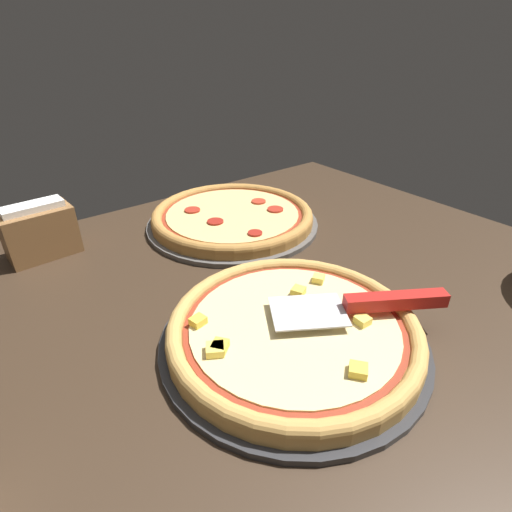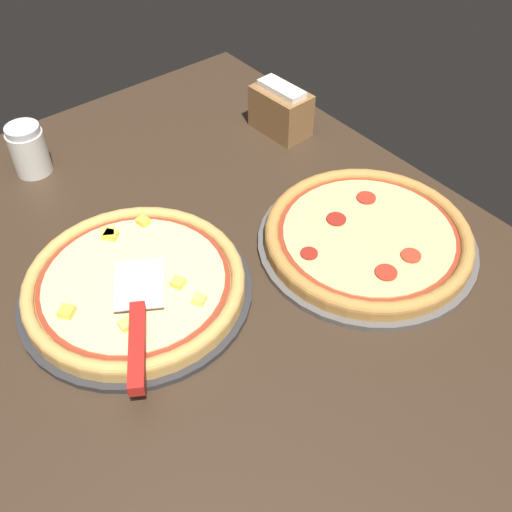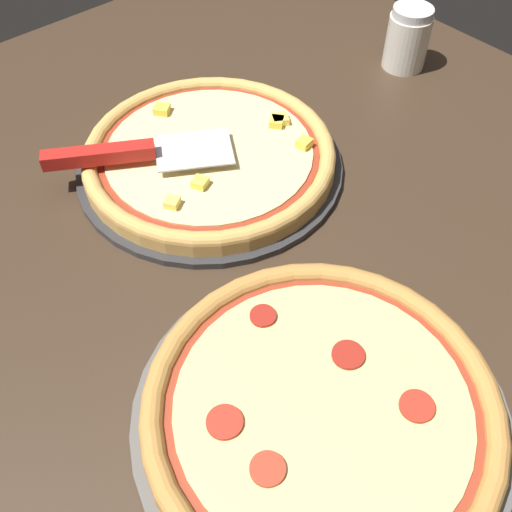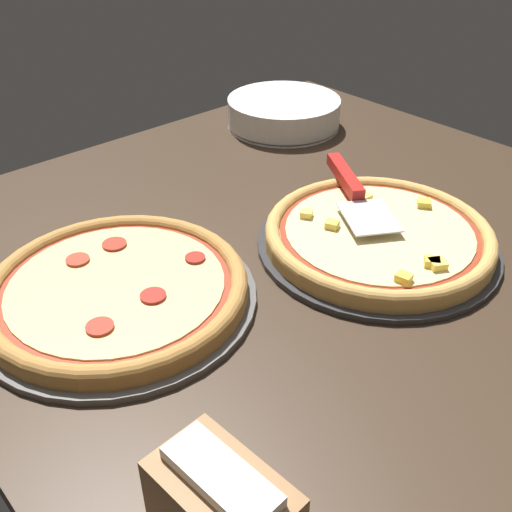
# 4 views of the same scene
# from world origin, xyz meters

# --- Properties ---
(ground_plane) EXTENTS (1.22, 1.13, 0.04)m
(ground_plane) POSITION_xyz_m (0.00, 0.00, -0.02)
(ground_plane) COLOR #38281C
(pizza_pan_front) EXTENTS (0.37, 0.37, 0.01)m
(pizza_pan_front) POSITION_xyz_m (-0.03, -0.05, 0.01)
(pizza_pan_front) COLOR #2D2D30
(pizza_pan_front) RESTS_ON ground_plane
(pizza_front) EXTENTS (0.35, 0.35, 0.03)m
(pizza_front) POSITION_xyz_m (-0.03, -0.05, 0.03)
(pizza_front) COLOR tan
(pizza_front) RESTS_ON pizza_pan_front
(pizza_pan_back) EXTENTS (0.38, 0.38, 0.01)m
(pizza_pan_back) POSITION_xyz_m (0.12, 0.32, 0.01)
(pizza_pan_back) COLOR #565451
(pizza_pan_back) RESTS_ON ground_plane
(pizza_back) EXTENTS (0.36, 0.36, 0.03)m
(pizza_back) POSITION_xyz_m (0.12, 0.32, 0.02)
(pizza_back) COLOR #B77F3D
(pizza_back) RESTS_ON pizza_pan_back
(serving_spatula) EXTENTS (0.24, 0.17, 0.02)m
(serving_spatula) POSITION_xyz_m (0.07, -0.10, 0.05)
(serving_spatula) COLOR silver
(serving_spatula) RESTS_ON pizza_front
(plate_stack) EXTENTS (0.25, 0.25, 0.06)m
(plate_stack) POSITION_xyz_m (0.43, -0.29, 0.03)
(plate_stack) COLOR white
(plate_stack) RESTS_ON ground_plane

